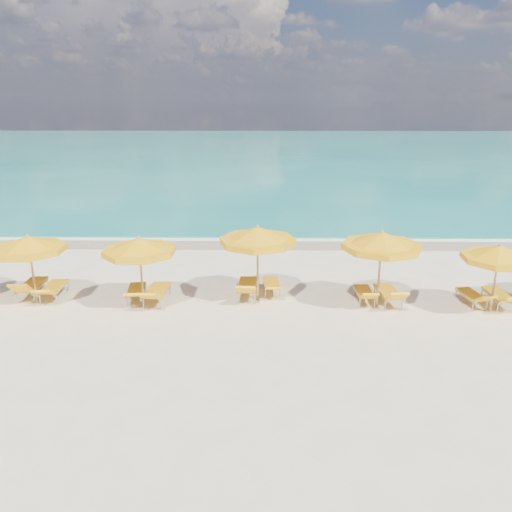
{
  "coord_description": "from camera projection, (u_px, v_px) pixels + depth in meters",
  "views": [
    {
      "loc": [
        0.24,
        -15.52,
        6.64
      ],
      "look_at": [
        0.0,
        1.5,
        1.2
      ],
      "focal_mm": 35.0,
      "sensor_mm": 36.0,
      "label": 1
    }
  ],
  "objects": [
    {
      "name": "lounger_3_left",
      "position": [
        136.0,
        294.0,
        17.05
      ],
      "size": [
        0.77,
        1.8,
        0.66
      ],
      "rotation": [
        0.0,
        0.0,
        0.12
      ],
      "color": "#A5A8AD",
      "rests_on": "ground"
    },
    {
      "name": "whitecap_near",
      "position": [
        169.0,
        202.0,
        33.08
      ],
      "size": [
        14.0,
        0.36,
        0.05
      ],
      "primitive_type": "cube",
      "color": "white",
      "rests_on": "ground"
    },
    {
      "name": "umbrella_2",
      "position": [
        29.0,
        245.0,
        16.23
      ],
      "size": [
        3.06,
        3.06,
        2.4
      ],
      "rotation": [
        0.0,
        0.0,
        -0.36
      ],
      "color": "tan",
      "rests_on": "ground"
    },
    {
      "name": "lounger_6_right",
      "position": [
        498.0,
        299.0,
        16.61
      ],
      "size": [
        0.64,
        1.84,
        0.73
      ],
      "rotation": [
        0.0,
        0.0,
        0.02
      ],
      "color": "#A5A8AD",
      "rests_on": "ground"
    },
    {
      "name": "lounger_3_right",
      "position": [
        157.0,
        296.0,
        16.84
      ],
      "size": [
        0.76,
        1.98,
        0.8
      ],
      "rotation": [
        0.0,
        0.0,
        -0.07
      ],
      "color": "#A5A8AD",
      "rests_on": "ground"
    },
    {
      "name": "lounger_5_right",
      "position": [
        388.0,
        297.0,
        16.76
      ],
      "size": [
        0.76,
        1.93,
        0.84
      ],
      "rotation": [
        0.0,
        0.0,
        0.07
      ],
      "color": "#A5A8AD",
      "rests_on": "ground"
    },
    {
      "name": "whitecap_far",
      "position": [
        361.0,
        185.0,
        39.56
      ],
      "size": [
        18.0,
        0.3,
        0.05
      ],
      "primitive_type": "cube",
      "color": "white",
      "rests_on": "ground"
    },
    {
      "name": "lounger_2_right",
      "position": [
        54.0,
        292.0,
        17.23
      ],
      "size": [
        0.7,
        1.9,
        0.73
      ],
      "rotation": [
        0.0,
        0.0,
        0.05
      ],
      "color": "#A5A8AD",
      "rests_on": "ground"
    },
    {
      "name": "umbrella_5",
      "position": [
        382.0,
        242.0,
        15.94
      ],
      "size": [
        2.68,
        2.68,
        2.61
      ],
      "rotation": [
        0.0,
        0.0,
        -0.04
      ],
      "color": "tan",
      "rests_on": "ground"
    },
    {
      "name": "lounger_6_left",
      "position": [
        472.0,
        299.0,
        16.66
      ],
      "size": [
        0.77,
        1.69,
        0.7
      ],
      "rotation": [
        0.0,
        0.0,
        0.15
      ],
      "color": "#A5A8AD",
      "rests_on": "ground"
    },
    {
      "name": "umbrella_6",
      "position": [
        499.0,
        254.0,
        15.55
      ],
      "size": [
        2.85,
        2.85,
        2.3
      ],
      "rotation": [
        0.0,
        0.0,
        0.31
      ],
      "color": "tan",
      "rests_on": "ground"
    },
    {
      "name": "lounger_2_left",
      "position": [
        32.0,
        290.0,
        17.34
      ],
      "size": [
        0.76,
        1.97,
        0.89
      ],
      "rotation": [
        0.0,
        0.0,
        0.06
      ],
      "color": "#A5A8AD",
      "rests_on": "ground"
    },
    {
      "name": "umbrella_3",
      "position": [
        139.0,
        247.0,
        15.98
      ],
      "size": [
        3.1,
        3.1,
        2.42
      ],
      "rotation": [
        0.0,
        0.0,
        0.38
      ],
      "color": "tan",
      "rests_on": "ground"
    },
    {
      "name": "wet_sand_band",
      "position": [
        258.0,
        242.0,
        23.86
      ],
      "size": [
        120.0,
        2.6,
        0.01
      ],
      "primitive_type": "cube",
      "color": "tan",
      "rests_on": "ground"
    },
    {
      "name": "lounger_5_left",
      "position": [
        364.0,
        296.0,
        16.89
      ],
      "size": [
        0.57,
        1.66,
        0.71
      ],
      "rotation": [
        0.0,
        0.0,
        0.01
      ],
      "color": "#A5A8AD",
      "rests_on": "ground"
    },
    {
      "name": "lounger_4_right",
      "position": [
        271.0,
        287.0,
        17.67
      ],
      "size": [
        0.65,
        1.75,
        0.63
      ],
      "rotation": [
        0.0,
        0.0,
        0.06
      ],
      "color": "#A5A8AD",
      "rests_on": "ground"
    },
    {
      "name": "ocean",
      "position": [
        261.0,
        152.0,
        62.53
      ],
      "size": [
        120.0,
        80.0,
        0.3
      ],
      "primitive_type": "cube",
      "color": "#15766A",
      "rests_on": "ground"
    },
    {
      "name": "lounger_4_left",
      "position": [
        248.0,
        290.0,
        17.32
      ],
      "size": [
        0.74,
        2.01,
        0.85
      ],
      "rotation": [
        0.0,
        0.0,
        -0.04
      ],
      "color": "#A5A8AD",
      "rests_on": "ground"
    },
    {
      "name": "umbrella_4",
      "position": [
        258.0,
        236.0,
        16.54
      ],
      "size": [
        2.81,
        2.81,
        2.62
      ],
      "rotation": [
        0.0,
        0.0,
        -0.09
      ],
      "color": "tan",
      "rests_on": "ground"
    },
    {
      "name": "ground_plane",
      "position": [
        255.0,
        303.0,
        16.81
      ],
      "size": [
        120.0,
        120.0,
        0.0
      ],
      "primitive_type": "plane",
      "color": "beige"
    },
    {
      "name": "foam_line",
      "position": [
        258.0,
        238.0,
        24.62
      ],
      "size": [
        120.0,
        1.2,
        0.03
      ],
      "primitive_type": "cube",
      "color": "white",
      "rests_on": "ground"
    }
  ]
}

